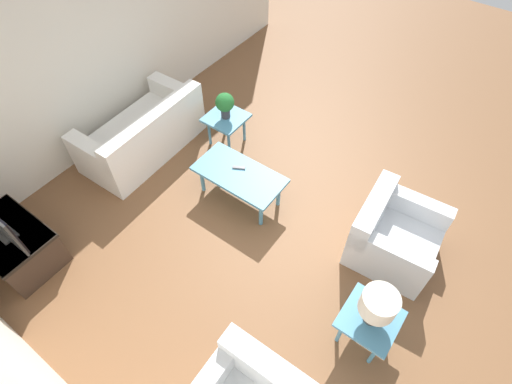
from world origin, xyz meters
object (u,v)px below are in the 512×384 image
side_table_lamp (369,321)px  potted_plant (225,104)px  coffee_table (239,176)px  tv_stand_chest (15,245)px  sofa (144,135)px  table_lamp (378,305)px  side_table_plant (226,121)px  armchair (392,236)px

side_table_lamp → potted_plant: 3.22m
coffee_table → tv_stand_chest: 2.63m
sofa → coffee_table: size_ratio=1.55×
potted_plant → table_lamp: (-2.87, 1.43, 0.06)m
tv_stand_chest → potted_plant: size_ratio=2.52×
sofa → side_table_lamp: (-3.68, 0.62, 0.10)m
side_table_plant → potted_plant: potted_plant is taller
coffee_table → table_lamp: (-2.09, 0.72, 0.35)m
tv_stand_chest → side_table_lamp: bearing=-157.7°
coffee_table → tv_stand_chest: tv_stand_chest is taller
sofa → potted_plant: potted_plant is taller
coffee_table → side_table_plant: side_table_plant is taller
side_table_lamp → coffee_table: bearing=-19.0°
sofa → side_table_lamp: sofa is taller
coffee_table → potted_plant: potted_plant is taller
coffee_table → table_lamp: size_ratio=2.56×
armchair → potted_plant: (2.64, -0.35, 0.39)m
sofa → potted_plant: (-0.81, -0.81, 0.39)m
tv_stand_chest → potted_plant: (-0.69, -2.89, 0.42)m
side_table_plant → potted_plant: bearing=-14.0°
side_table_plant → table_lamp: 3.23m
armchair → table_lamp: table_lamp is taller
sofa → table_lamp: (-3.68, 0.62, 0.45)m
armchair → potted_plant: size_ratio=2.56×
side_table_lamp → potted_plant: (2.87, -1.43, 0.30)m
side_table_plant → tv_stand_chest: size_ratio=0.55×
tv_stand_chest → table_lamp: bearing=-157.7°
side_table_lamp → potted_plant: bearing=-26.6°
table_lamp → side_table_plant: bearing=-26.6°
sofa → side_table_lamp: 3.73m
table_lamp → potted_plant: bearing=-26.6°
sofa → side_table_plant: bearing=133.4°
sofa → side_table_lamp: bearing=78.8°
armchair → tv_stand_chest: (3.34, 2.54, -0.03)m
coffee_table → tv_stand_chest: (1.47, 2.18, -0.13)m
coffee_table → potted_plant: (0.78, -0.71, 0.29)m
coffee_table → table_lamp: 2.24m
armchair → coffee_table: armchair is taller
sofa → tv_stand_chest: size_ratio=1.83×
tv_stand_chest → armchair: bearing=-142.7°
sofa → armchair: (-3.46, -0.46, 0.00)m
sofa → tv_stand_chest: (-0.12, 2.08, -0.03)m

